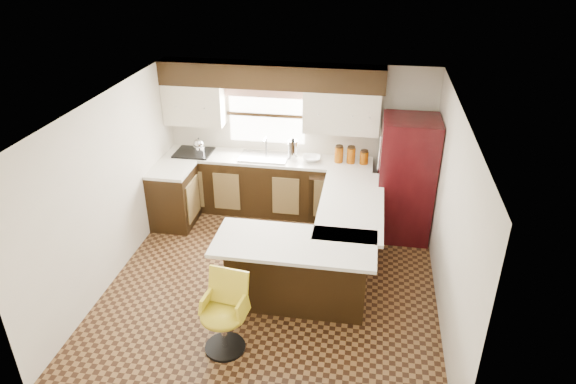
% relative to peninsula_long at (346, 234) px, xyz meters
% --- Properties ---
extents(floor, '(4.40, 4.40, 0.00)m').
position_rel_peninsula_long_xyz_m(floor, '(-0.90, -0.62, -0.45)').
color(floor, '#49301A').
rests_on(floor, ground).
extents(ceiling, '(4.40, 4.40, 0.00)m').
position_rel_peninsula_long_xyz_m(ceiling, '(-0.90, -0.62, 1.95)').
color(ceiling, silver).
rests_on(ceiling, wall_back).
extents(wall_back, '(4.40, 0.00, 4.40)m').
position_rel_peninsula_long_xyz_m(wall_back, '(-0.90, 1.58, 0.75)').
color(wall_back, beige).
rests_on(wall_back, floor).
extents(wall_front, '(4.40, 0.00, 4.40)m').
position_rel_peninsula_long_xyz_m(wall_front, '(-0.90, -2.83, 0.75)').
color(wall_front, beige).
rests_on(wall_front, floor).
extents(wall_left, '(0.00, 4.40, 4.40)m').
position_rel_peninsula_long_xyz_m(wall_left, '(-3.00, -0.62, 0.75)').
color(wall_left, beige).
rests_on(wall_left, floor).
extents(wall_right, '(0.00, 4.40, 4.40)m').
position_rel_peninsula_long_xyz_m(wall_right, '(1.20, -0.62, 0.75)').
color(wall_right, beige).
rests_on(wall_right, floor).
extents(base_cab_back, '(3.30, 0.60, 0.90)m').
position_rel_peninsula_long_xyz_m(base_cab_back, '(-1.35, 1.28, 0.00)').
color(base_cab_back, black).
rests_on(base_cab_back, floor).
extents(base_cab_left, '(0.60, 0.70, 0.90)m').
position_rel_peninsula_long_xyz_m(base_cab_left, '(-2.70, 0.62, 0.00)').
color(base_cab_left, black).
rests_on(base_cab_left, floor).
extents(counter_back, '(3.30, 0.60, 0.04)m').
position_rel_peninsula_long_xyz_m(counter_back, '(-1.35, 1.28, 0.47)').
color(counter_back, silver).
rests_on(counter_back, base_cab_back).
extents(counter_left, '(0.60, 0.70, 0.04)m').
position_rel_peninsula_long_xyz_m(counter_left, '(-2.70, 0.62, 0.47)').
color(counter_left, silver).
rests_on(counter_left, base_cab_left).
extents(soffit, '(3.40, 0.35, 0.36)m').
position_rel_peninsula_long_xyz_m(soffit, '(-1.30, 1.40, 1.77)').
color(soffit, black).
rests_on(soffit, wall_back).
extents(upper_cab_left, '(0.94, 0.35, 0.64)m').
position_rel_peninsula_long_xyz_m(upper_cab_left, '(-2.52, 1.40, 1.27)').
color(upper_cab_left, beige).
rests_on(upper_cab_left, wall_back).
extents(upper_cab_right, '(1.14, 0.35, 0.64)m').
position_rel_peninsula_long_xyz_m(upper_cab_right, '(-0.22, 1.40, 1.27)').
color(upper_cab_right, beige).
rests_on(upper_cab_right, wall_back).
extents(window_pane, '(1.20, 0.02, 0.90)m').
position_rel_peninsula_long_xyz_m(window_pane, '(-1.40, 1.56, 1.10)').
color(window_pane, white).
rests_on(window_pane, wall_back).
extents(valance, '(1.30, 0.06, 0.18)m').
position_rel_peninsula_long_xyz_m(valance, '(-1.40, 1.52, 1.49)').
color(valance, '#D19B93').
rests_on(valance, wall_back).
extents(sink, '(0.75, 0.45, 0.03)m').
position_rel_peninsula_long_xyz_m(sink, '(-1.40, 1.25, 0.51)').
color(sink, '#B2B2B7').
rests_on(sink, counter_back).
extents(dishwasher, '(0.58, 0.03, 0.78)m').
position_rel_peninsula_long_xyz_m(dishwasher, '(-0.35, 0.99, -0.02)').
color(dishwasher, black).
rests_on(dishwasher, floor).
extents(cooktop, '(0.58, 0.50, 0.02)m').
position_rel_peninsula_long_xyz_m(cooktop, '(-2.55, 1.25, 0.51)').
color(cooktop, black).
rests_on(cooktop, counter_back).
extents(peninsula_long, '(0.60, 1.95, 0.90)m').
position_rel_peninsula_long_xyz_m(peninsula_long, '(0.00, 0.00, 0.00)').
color(peninsula_long, black).
rests_on(peninsula_long, floor).
extents(peninsula_return, '(1.65, 0.60, 0.90)m').
position_rel_peninsula_long_xyz_m(peninsula_return, '(-0.53, -0.97, 0.00)').
color(peninsula_return, black).
rests_on(peninsula_return, floor).
extents(counter_pen_long, '(0.84, 1.95, 0.04)m').
position_rel_peninsula_long_xyz_m(counter_pen_long, '(0.05, 0.00, 0.47)').
color(counter_pen_long, silver).
rests_on(counter_pen_long, peninsula_long).
extents(counter_pen_return, '(1.89, 0.84, 0.04)m').
position_rel_peninsula_long_xyz_m(counter_pen_return, '(-0.55, -1.06, 0.47)').
color(counter_pen_return, silver).
rests_on(counter_pen_return, peninsula_return).
extents(refrigerator, '(0.79, 0.76, 1.84)m').
position_rel_peninsula_long_xyz_m(refrigerator, '(0.79, 0.90, 0.47)').
color(refrigerator, '#35080C').
rests_on(refrigerator, floor).
extents(bar_chair, '(0.55, 0.55, 0.92)m').
position_rel_peninsula_long_xyz_m(bar_chair, '(-1.19, -1.89, 0.01)').
color(bar_chair, gold).
rests_on(bar_chair, floor).
extents(kettle, '(0.18, 0.18, 0.24)m').
position_rel_peninsula_long_xyz_m(kettle, '(-2.45, 1.26, 0.64)').
color(kettle, silver).
rests_on(kettle, cooktop).
extents(percolator, '(0.15, 0.15, 0.32)m').
position_rel_peninsula_long_xyz_m(percolator, '(-0.94, 1.28, 0.65)').
color(percolator, silver).
rests_on(percolator, counter_back).
extents(mixing_bowl, '(0.31, 0.31, 0.07)m').
position_rel_peninsula_long_xyz_m(mixing_bowl, '(-0.65, 1.28, 0.53)').
color(mixing_bowl, white).
rests_on(mixing_bowl, counter_back).
extents(canister_large, '(0.13, 0.13, 0.24)m').
position_rel_peninsula_long_xyz_m(canister_large, '(-0.23, 1.30, 0.62)').
color(canister_large, '#8F4404').
rests_on(canister_large, counter_back).
extents(canister_med, '(0.13, 0.13, 0.24)m').
position_rel_peninsula_long_xyz_m(canister_med, '(-0.04, 1.30, 0.62)').
color(canister_med, '#8F4404').
rests_on(canister_med, counter_back).
extents(canister_small, '(0.13, 0.13, 0.19)m').
position_rel_peninsula_long_xyz_m(canister_small, '(0.16, 1.30, 0.59)').
color(canister_small, '#8F4404').
rests_on(canister_small, counter_back).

